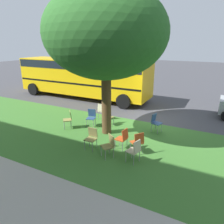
# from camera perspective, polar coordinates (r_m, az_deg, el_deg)

# --- Properties ---
(ground) EXTENTS (80.00, 80.00, 0.00)m
(ground) POSITION_cam_1_polar(r_m,az_deg,el_deg) (11.70, 10.27, -2.48)
(ground) COLOR #424247
(grass_verge) EXTENTS (48.00, 6.00, 0.01)m
(grass_verge) POSITION_cam_1_polar(r_m,az_deg,el_deg) (8.94, 3.96, -9.02)
(grass_verge) COLOR #3D752D
(grass_verge) RESTS_ON ground
(sidewalk_strip) EXTENTS (48.00, 2.80, 0.01)m
(sidewalk_strip) POSITION_cam_1_polar(r_m,az_deg,el_deg) (5.92, -15.53, -26.48)
(sidewalk_strip) COLOR #ADA89E
(sidewalk_strip) RESTS_ON ground
(street_tree) EXTENTS (5.16, 5.16, 6.36)m
(street_tree) POSITION_cam_1_polar(r_m,az_deg,el_deg) (9.26, -1.69, 20.39)
(street_tree) COLOR brown
(street_tree) RESTS_ON ground
(chair_0) EXTENTS (0.47, 0.47, 0.88)m
(chair_0) POSITION_cam_1_polar(r_m,az_deg,el_deg) (8.43, 2.92, -6.88)
(chair_0) COLOR #C64C1E
(chair_0) RESTS_ON ground
(chair_1) EXTENTS (0.54, 0.54, 0.88)m
(chair_1) POSITION_cam_1_polar(r_m,az_deg,el_deg) (10.87, -1.12, -0.90)
(chair_1) COLOR olive
(chair_1) RESTS_ON ground
(chair_2) EXTENTS (0.46, 0.47, 0.88)m
(chair_2) POSITION_cam_1_polar(r_m,az_deg,el_deg) (11.71, -2.75, 0.52)
(chair_2) COLOR beige
(chair_2) RESTS_ON ground
(chair_3) EXTENTS (0.59, 0.58, 0.88)m
(chair_3) POSITION_cam_1_polar(r_m,az_deg,el_deg) (8.17, 6.98, -7.85)
(chair_3) COLOR #C64C1E
(chair_3) RESTS_ON ground
(chair_4) EXTENTS (0.51, 0.51, 0.88)m
(chair_4) POSITION_cam_1_polar(r_m,az_deg,el_deg) (10.77, -5.61, -1.18)
(chair_4) COLOR #335184
(chair_4) RESTS_ON ground
(chair_5) EXTENTS (0.51, 0.50, 0.88)m
(chair_5) POSITION_cam_1_polar(r_m,az_deg,el_deg) (7.57, 6.14, -10.08)
(chair_5) COLOR beige
(chair_5) RESTS_ON ground
(chair_6) EXTENTS (0.51, 0.51, 0.88)m
(chair_6) POSITION_cam_1_polar(r_m,az_deg,el_deg) (10.26, 11.70, -2.49)
(chair_6) COLOR #335184
(chair_6) RESTS_ON ground
(chair_7) EXTENTS (0.58, 0.58, 0.88)m
(chair_7) POSITION_cam_1_polar(r_m,az_deg,el_deg) (7.89, -0.80, -8.70)
(chair_7) COLOR olive
(chair_7) RESTS_ON ground
(chair_8) EXTENTS (0.59, 0.59, 0.88)m
(chair_8) POSITION_cam_1_polar(r_m,az_deg,el_deg) (10.67, -11.65, -1.67)
(chair_8) COLOR olive
(chair_8) RESTS_ON ground
(chair_9) EXTENTS (0.43, 0.43, 0.88)m
(chair_9) POSITION_cam_1_polar(r_m,az_deg,el_deg) (8.50, -5.57, -6.70)
(chair_9) COLOR olive
(chair_9) RESTS_ON ground
(school_bus) EXTENTS (10.40, 2.80, 2.88)m
(school_bus) POSITION_cam_1_polar(r_m,az_deg,el_deg) (16.34, -7.99, 9.97)
(school_bus) COLOR yellow
(school_bus) RESTS_ON ground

